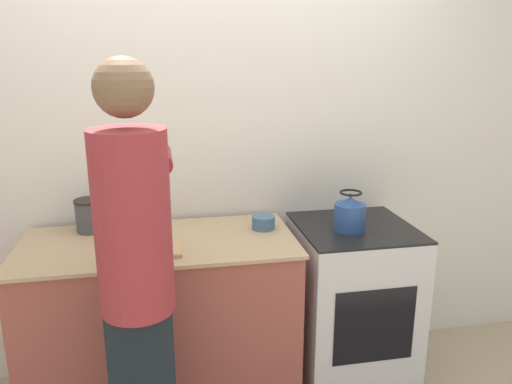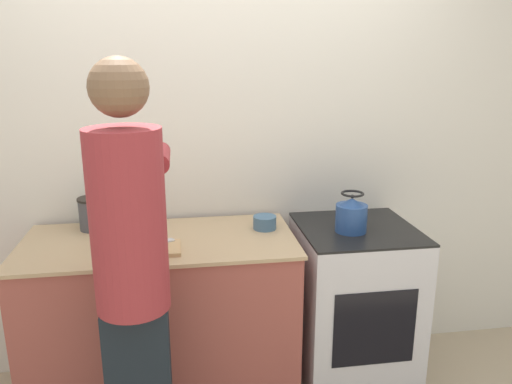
% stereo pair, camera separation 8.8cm
% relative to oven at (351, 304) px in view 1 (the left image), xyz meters
% --- Properties ---
extents(wall_back, '(8.00, 0.05, 2.60)m').
position_rel_oven_xyz_m(wall_back, '(-0.69, 0.38, 0.85)').
color(wall_back, silver).
rests_on(wall_back, ground_plane).
extents(counter, '(1.34, 0.64, 0.90)m').
position_rel_oven_xyz_m(counter, '(-1.02, 0.01, -0.01)').
color(counter, '#9E4C42').
rests_on(counter, ground_plane).
extents(oven, '(0.60, 0.61, 0.91)m').
position_rel_oven_xyz_m(oven, '(0.00, 0.00, 0.00)').
color(oven, silver).
rests_on(oven, ground_plane).
extents(person, '(0.32, 0.56, 1.78)m').
position_rel_oven_xyz_m(person, '(-1.10, -0.54, 0.53)').
color(person, black).
rests_on(person, ground_plane).
extents(cutting_board, '(0.30, 0.19, 0.02)m').
position_rel_oven_xyz_m(cutting_board, '(-1.06, -0.13, 0.45)').
color(cutting_board, tan).
rests_on(cutting_board, counter).
extents(knife, '(0.24, 0.15, 0.01)m').
position_rel_oven_xyz_m(knife, '(-1.07, -0.12, 0.46)').
color(knife, silver).
rests_on(knife, cutting_board).
extents(kettle, '(0.16, 0.16, 0.21)m').
position_rel_oven_xyz_m(kettle, '(-0.06, -0.05, 0.54)').
color(kettle, '#284C8C').
rests_on(kettle, oven).
extents(bowl_prep, '(0.12, 0.12, 0.07)m').
position_rel_oven_xyz_m(bowl_prep, '(-0.48, 0.09, 0.48)').
color(bowl_prep, '#426684').
rests_on(bowl_prep, counter).
extents(canister_jar, '(0.15, 0.15, 0.17)m').
position_rel_oven_xyz_m(canister_jar, '(-1.36, 0.22, 0.53)').
color(canister_jar, '#4C4C51').
rests_on(canister_jar, counter).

